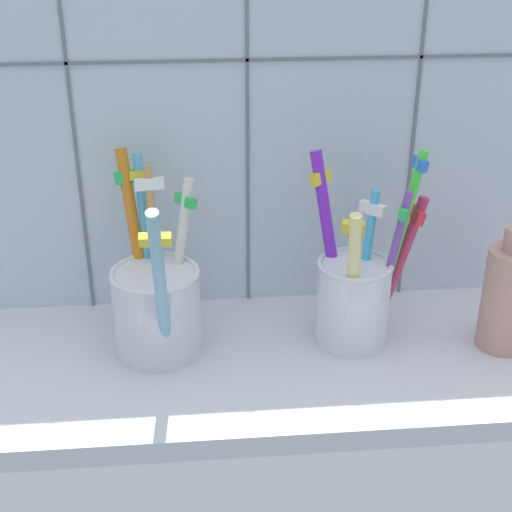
# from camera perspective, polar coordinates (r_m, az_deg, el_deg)

# --- Properties ---
(counter_slab) EXTENTS (0.64, 0.22, 0.02)m
(counter_slab) POSITION_cam_1_polar(r_m,az_deg,el_deg) (0.69, 0.17, -8.51)
(counter_slab) COLOR silver
(counter_slab) RESTS_ON ground
(tile_wall_back) EXTENTS (0.64, 0.02, 0.45)m
(tile_wall_back) POSITION_cam_1_polar(r_m,az_deg,el_deg) (0.70, -0.74, 11.82)
(tile_wall_back) COLOR silver
(tile_wall_back) RESTS_ON ground
(toothbrush_cup_left) EXTENTS (0.08, 0.16, 0.18)m
(toothbrush_cup_left) POSITION_cam_1_polar(r_m,az_deg,el_deg) (0.67, -7.68, -3.58)
(toothbrush_cup_left) COLOR silver
(toothbrush_cup_left) RESTS_ON counter_slab
(toothbrush_cup_right) EXTENTS (0.11, 0.08, 0.18)m
(toothbrush_cup_right) POSITION_cam_1_polar(r_m,az_deg,el_deg) (0.69, 7.70, -2.76)
(toothbrush_cup_right) COLOR silver
(toothbrush_cup_right) RESTS_ON counter_slab
(ceramic_vase) EXTENTS (0.05, 0.05, 0.12)m
(ceramic_vase) POSITION_cam_1_polar(r_m,az_deg,el_deg) (0.71, 18.90, -2.95)
(ceramic_vase) COLOR tan
(ceramic_vase) RESTS_ON counter_slab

